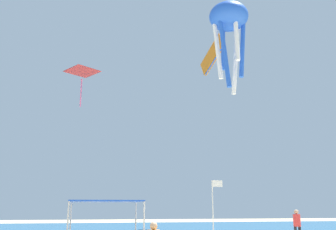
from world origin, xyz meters
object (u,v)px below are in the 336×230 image
at_px(banner_flag, 214,206).
at_px(kite_diamond_red, 82,73).
at_px(person_near_tent, 297,222).
at_px(canopy_tent, 106,203).
at_px(kite_parafoil_orange, 212,55).
at_px(kite_octopus_blue, 229,21).

bearing_deg(banner_flag, kite_diamond_red, 115.33).
distance_m(person_near_tent, banner_flag, 6.81).
bearing_deg(kite_diamond_red, canopy_tent, 60.99).
distance_m(banner_flag, kite_parafoil_orange, 25.67).
relative_size(banner_flag, kite_parafoil_orange, 0.62).
relative_size(canopy_tent, kite_parafoil_orange, 0.57).
bearing_deg(kite_parafoil_orange, person_near_tent, 171.84).
distance_m(person_near_tent, kite_octopus_blue, 13.20).
xyz_separation_m(banner_flag, kite_diamond_red, (-7.74, 16.34, 12.67)).
relative_size(kite_octopus_blue, kite_parafoil_orange, 1.02).
bearing_deg(canopy_tent, kite_diamond_red, 95.84).
height_order(canopy_tent, banner_flag, banner_flag).
xyz_separation_m(canopy_tent, kite_octopus_blue, (7.18, 2.42, 10.94)).
bearing_deg(canopy_tent, kite_parafoil_orange, 59.48).
xyz_separation_m(person_near_tent, kite_parafoil_orange, (0.16, 15.97, 17.55)).
xyz_separation_m(kite_parafoil_orange, kite_diamond_red, (-14.13, -2.19, -3.90)).
relative_size(person_near_tent, kite_diamond_red, 0.51).
distance_m(person_near_tent, kite_parafoil_orange, 23.73).
bearing_deg(kite_parafoil_orange, canopy_tent, 141.91).
xyz_separation_m(canopy_tent, kite_diamond_red, (-1.90, 18.56, 12.55)).
bearing_deg(person_near_tent, canopy_tent, -170.89).
height_order(canopy_tent, person_near_tent, canopy_tent).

